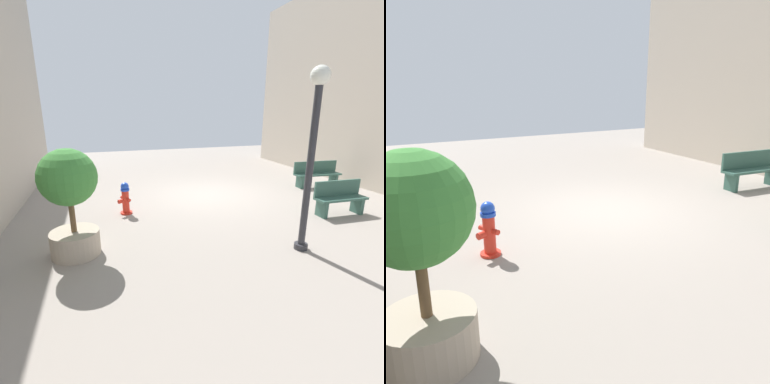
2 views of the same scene
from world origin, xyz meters
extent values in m
plane|color=gray|center=(0.00, 0.00, 0.00)|extent=(23.40, 23.40, 0.00)
cylinder|color=red|center=(2.84, 1.02, 0.03)|extent=(0.33, 0.33, 0.05)
cylinder|color=red|center=(2.84, 1.02, 0.36)|extent=(0.20, 0.20, 0.62)
cylinder|color=blue|center=(2.84, 1.02, 0.70)|extent=(0.25, 0.25, 0.06)
sphere|color=blue|center=(2.84, 1.02, 0.79)|extent=(0.23, 0.23, 0.23)
cylinder|color=red|center=(2.78, 1.15, 0.44)|extent=(0.14, 0.16, 0.09)
cylinder|color=red|center=(2.91, 0.89, 0.44)|extent=(0.14, 0.16, 0.09)
cylinder|color=red|center=(2.98, 1.09, 0.40)|extent=(0.18, 0.17, 0.11)
cube|color=#33594C|center=(-5.06, 0.31, 0.23)|extent=(0.13, 0.40, 0.45)
cube|color=#33594C|center=(-3.63, 0.19, 0.23)|extent=(0.13, 0.40, 0.45)
cube|color=#33594C|center=(-4.35, 0.25, 0.48)|extent=(1.82, 0.58, 0.06)
cube|color=#33594C|center=(-4.36, 0.06, 0.73)|extent=(1.79, 0.20, 0.44)
cube|color=#33594C|center=(-3.43, 2.97, 0.23)|extent=(0.12, 0.40, 0.45)
cube|color=#33594C|center=(-2.25, 2.92, 0.23)|extent=(0.12, 0.40, 0.45)
cube|color=#33594C|center=(-2.84, 2.95, 0.48)|extent=(1.49, 0.51, 0.06)
cube|color=#33594C|center=(-2.85, 2.76, 0.73)|extent=(1.48, 0.13, 0.44)
cylinder|color=tan|center=(4.04, 3.14, 0.25)|extent=(0.96, 0.96, 0.51)
cylinder|color=brown|center=(4.04, 3.14, 0.90)|extent=(0.11, 0.11, 0.78)
sphere|color=#3D8438|center=(4.04, 3.14, 1.62)|extent=(1.11, 1.11, 1.11)
cylinder|color=#2D2D33|center=(-0.49, 4.34, 0.06)|extent=(0.28, 0.28, 0.12)
cylinder|color=#2D2D33|center=(-0.49, 4.34, 1.72)|extent=(0.14, 0.14, 3.20)
sphere|color=white|center=(-0.49, 4.34, 3.45)|extent=(0.36, 0.36, 0.36)
camera|label=1|loc=(3.41, 8.93, 2.88)|focal=26.97mm
camera|label=2|loc=(4.27, 6.75, 2.74)|focal=36.03mm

